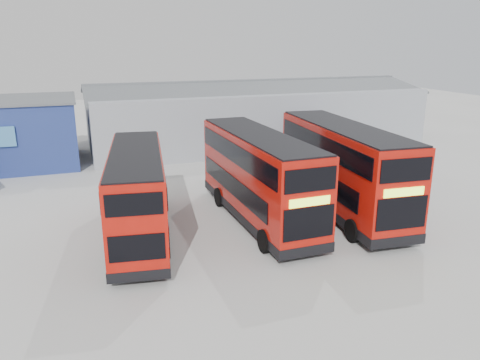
% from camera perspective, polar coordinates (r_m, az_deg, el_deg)
% --- Properties ---
extents(ground_plane, '(120.00, 120.00, 0.00)m').
position_cam_1_polar(ground_plane, '(24.69, 0.94, -5.63)').
color(ground_plane, '#AAAAA4').
rests_on(ground_plane, ground).
extents(maintenance_shed, '(30.50, 12.00, 5.89)m').
position_cam_1_polar(maintenance_shed, '(44.90, 1.59, 7.99)').
color(maintenance_shed, '#989DA6').
rests_on(maintenance_shed, ground).
extents(double_decker_left, '(3.94, 10.53, 4.36)m').
position_cam_1_polar(double_decker_left, '(23.11, -12.36, -1.87)').
color(double_decker_left, '#BC140A').
rests_on(double_decker_left, ground).
extents(double_decker_centre, '(3.00, 11.29, 4.75)m').
position_cam_1_polar(double_decker_centre, '(24.78, 2.26, 0.24)').
color(double_decker_centre, '#BC140A').
rests_on(double_decker_centre, ground).
extents(double_decker_right, '(3.73, 11.88, 4.95)m').
position_cam_1_polar(double_decker_right, '(26.63, 12.32, 1.25)').
color(double_decker_right, '#BC140A').
rests_on(double_decker_right, ground).
extents(single_decker_blue, '(3.97, 10.84, 2.88)m').
position_cam_1_polar(single_decker_blue, '(35.07, 11.45, 3.24)').
color(single_decker_blue, '#100C35').
rests_on(single_decker_blue, ground).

